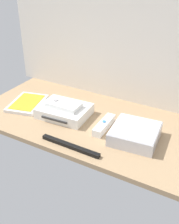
{
  "coord_description": "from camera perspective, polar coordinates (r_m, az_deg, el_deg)",
  "views": [
    {
      "loc": [
        49.64,
        -87.73,
        62.1
      ],
      "look_at": [
        0.0,
        0.0,
        4.0
      ],
      "focal_mm": 45.15,
      "sensor_mm": 36.0,
      "label": 1
    }
  ],
  "objects": [
    {
      "name": "ground_plane",
      "position": [
        1.19,
        0.0,
        -2.09
      ],
      "size": [
        100.0,
        48.0,
        2.0
      ],
      "primitive_type": "cube",
      "color": "#9E7F5B",
      "rests_on": "ground"
    },
    {
      "name": "back_wall",
      "position": [
        1.26,
        5.72,
        16.05
      ],
      "size": [
        110.0,
        1.2,
        64.0
      ],
      "primitive_type": "cube",
      "color": "silver",
      "rests_on": "ground"
    },
    {
      "name": "game_console",
      "position": [
        1.21,
        -5.13,
        0.23
      ],
      "size": [
        22.01,
        17.55,
        4.4
      ],
      "rotation": [
        0.0,
        0.0,
        0.07
      ],
      "color": "white",
      "rests_on": "ground_plane"
    },
    {
      "name": "mini_computer",
      "position": [
        1.07,
        9.22,
        -4.34
      ],
      "size": [
        18.61,
        18.61,
        5.3
      ],
      "rotation": [
        0.0,
        0.0,
        0.1
      ],
      "color": "silver",
      "rests_on": "ground_plane"
    },
    {
      "name": "game_case",
      "position": [
        1.33,
        -12.5,
        1.76
      ],
      "size": [
        17.87,
        21.77,
        1.56
      ],
      "rotation": [
        0.0,
        0.0,
        0.25
      ],
      "color": "white",
      "rests_on": "ground_plane"
    },
    {
      "name": "remote_wand",
      "position": [
        1.13,
        2.98,
        -2.65
      ],
      "size": [
        4.15,
        14.92,
        3.4
      ],
      "rotation": [
        0.0,
        0.0,
        0.04
      ],
      "color": "white",
      "rests_on": "ground_plane"
    },
    {
      "name": "remote_classic_pad",
      "position": [
        1.19,
        -5.22,
        1.5
      ],
      "size": [
        14.56,
        8.29,
        2.4
      ],
      "rotation": [
        0.0,
        0.0,
        0.02
      ],
      "color": "white",
      "rests_on": "game_console"
    },
    {
      "name": "sensor_bar",
      "position": [
        1.03,
        -3.92,
        -6.86
      ],
      "size": [
        24.02,
        2.12,
        1.4
      ],
      "primitive_type": "cube",
      "rotation": [
        0.0,
        0.0,
        -0.01
      ],
      "color": "black",
      "rests_on": "ground_plane"
    }
  ]
}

